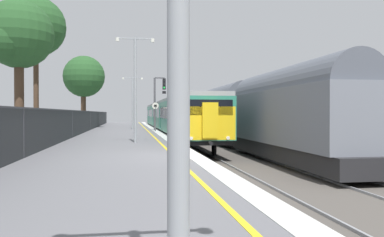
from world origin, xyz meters
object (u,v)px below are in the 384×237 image
Objects in this scene: background_tree_right at (84,78)px; background_tree_back at (82,75)px; signal_gantry at (158,97)px; platform_lamp_far at (133,98)px; commuter_train_at_platform at (170,116)px; freight_train_adjacent_track at (223,112)px; background_tree_centre at (34,29)px; platform_lamp_mid at (135,80)px; background_tree_left at (16,37)px; speed_limit_sign at (155,113)px.

background_tree_back reaches higher than background_tree_right.
signal_gantry is 0.94× the size of platform_lamp_far.
freight_train_adjacent_track is at bearing -57.47° from commuter_train_at_platform.
platform_lamp_far is at bearing -41.65° from background_tree_right.
background_tree_centre is at bearing -91.12° from background_tree_right.
platform_lamp_mid is (-2.24, -15.30, 0.26)m from signal_gantry.
platform_lamp_mid is 5.90m from background_tree_left.
commuter_train_at_platform is 16.64× the size of speed_limit_sign.
background_tree_back is at bearing 101.77° from platform_lamp_mid.
platform_lamp_mid is (-1.86, -12.79, 1.68)m from speed_limit_sign.
freight_train_adjacent_track is 20.48m from background_tree_back.
background_tree_centre is at bearing -89.43° from background_tree_back.
background_tree_left is (-13.05, -14.56, 3.37)m from freight_train_adjacent_track.
background_tree_back is (-7.98, 12.28, 3.01)m from signal_gantry.
background_tree_left reaches higher than platform_lamp_mid.
background_tree_back is at bearing 98.29° from background_tree_right.
freight_train_adjacent_track is at bearing -38.84° from background_tree_right.
freight_train_adjacent_track is 16.84m from background_tree_right.
freight_train_adjacent_track is 7.81× the size of platform_lamp_mid.
background_tree_back is (-13.45, 14.81, 4.38)m from freight_train_adjacent_track.
signal_gantry is at bearing 155.16° from freight_train_adjacent_track.
background_tree_back reaches higher than signal_gantry.
background_tree_left reaches higher than platform_lamp_far.
platform_lamp_mid is at bearing -121.12° from freight_train_adjacent_track.
speed_limit_sign is at bearing -62.79° from background_tree_back.
background_tree_right is at bearing 124.05° from speed_limit_sign.
background_tree_right reaches higher than signal_gantry.
background_tree_right reaches higher than background_tree_left.
background_tree_centre is 1.00× the size of background_tree_back.
background_tree_back is at bearing 132.24° from freight_train_adjacent_track.
platform_lamp_mid is 0.69× the size of background_tree_centre.
commuter_train_at_platform is 4.38m from signal_gantry.
signal_gantry is 2.91m from speed_limit_sign.
background_tree_right is (-12.79, 10.30, 3.70)m from freight_train_adjacent_track.
platform_lamp_mid is at bearing -90.00° from platform_lamp_far.
platform_lamp_far is at bearing 90.00° from platform_lamp_mid.
background_tree_left is at bearing -113.47° from commuter_train_at_platform.
speed_limit_sign is 0.37× the size of background_tree_left.
background_tree_left is 24.86m from background_tree_right.
platform_lamp_far is (-2.24, 3.24, 0.05)m from signal_gantry.
speed_limit_sign is 0.31× the size of background_tree_centre.
background_tree_left reaches higher than speed_limit_sign.
signal_gantry is 0.87× the size of platform_lamp_mid.
commuter_train_at_platform is 13.59m from background_tree_back.
background_tree_centre is at bearing -108.75° from platform_lamp_far.
background_tree_back is (-0.40, 29.37, 1.02)m from background_tree_left.
freight_train_adjacent_track is at bearing -24.84° from signal_gantry.
signal_gantry is 14.95m from background_tree_back.
background_tree_left is (-5.34, -1.79, 1.74)m from platform_lamp_mid.
background_tree_back is at bearing 90.78° from background_tree_left.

